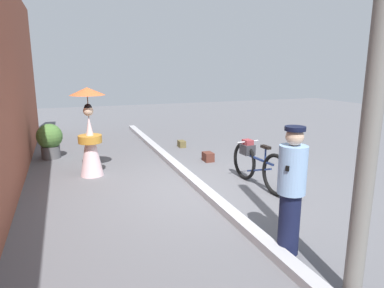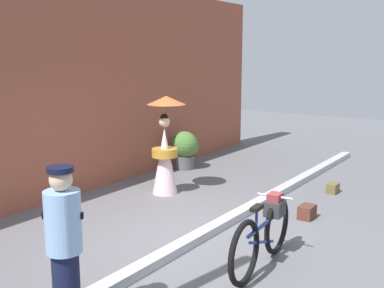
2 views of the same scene
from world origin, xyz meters
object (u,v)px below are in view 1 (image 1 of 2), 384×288
bicycle_near_officer (257,164)px  person_with_parasol (90,134)px  backpack_on_pavement (208,157)px  potted_plant_by_door (50,139)px  utility_pole (379,53)px  backpack_spare (182,144)px  person_officer (291,188)px

bicycle_near_officer → person_with_parasol: 3.50m
bicycle_near_officer → backpack_on_pavement: 2.01m
bicycle_near_officer → potted_plant_by_door: potted_plant_by_door is taller
backpack_on_pavement → bicycle_near_officer: bearing=-174.5°
potted_plant_by_door → utility_pole: size_ratio=0.18×
bicycle_near_officer → person_with_parasol: person_with_parasol is taller
backpack_spare → backpack_on_pavement: bearing=-175.6°
person_officer → potted_plant_by_door: (5.97, 2.90, -0.37)m
backpack_spare → utility_pole: size_ratio=0.06×
person_with_parasol → potted_plant_by_door: (1.84, 0.85, -0.42)m
utility_pole → bicycle_near_officer: bearing=-14.2°
backpack_on_pavement → utility_pole: 5.78m
utility_pole → person_with_parasol: bearing=22.7°
backpack_spare → potted_plant_by_door: bearing=90.0°
potted_plant_by_door → backpack_on_pavement: 4.01m
person_officer → backpack_spare: 6.05m
backpack_on_pavement → person_officer: bearing=170.3°
person_with_parasol → potted_plant_by_door: bearing=24.9°
bicycle_near_officer → utility_pole: (-3.29, 0.83, 1.96)m
backpack_on_pavement → utility_pole: utility_pole is taller
person_officer → potted_plant_by_door: person_officer is taller
potted_plant_by_door → backpack_on_pavement: size_ratio=2.83×
person_officer → utility_pole: (-0.96, -0.09, 1.55)m
potted_plant_by_door → person_with_parasol: bearing=-155.1°
backpack_spare → person_officer: bearing=174.2°
person_with_parasol → potted_plant_by_door: 2.07m
bicycle_near_officer → person_with_parasol: (1.80, 2.96, 0.46)m
person_officer → backpack_spare: bearing=-5.8°
person_officer → potted_plant_by_door: bearing=25.9°
potted_plant_by_door → backpack_spare: potted_plant_by_door is taller
person_officer → backpack_on_pavement: size_ratio=5.17×
backpack_spare → utility_pole: bearing=175.8°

